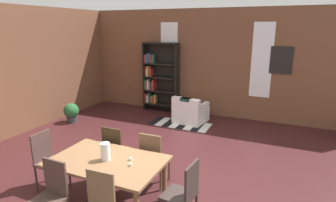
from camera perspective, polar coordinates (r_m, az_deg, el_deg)
ground_plane at (r=5.12m, az=-4.24°, el=-15.60°), size 10.63×10.63×0.00m
back_wall_brick at (r=8.36m, az=9.12°, el=7.59°), size 8.82×0.12×3.11m
window_pane_0 at (r=8.73m, az=0.23°, el=9.10°), size 0.55×0.02×2.02m
window_pane_1 at (r=8.04m, az=18.58°, el=7.83°), size 0.55×0.02×2.02m
dining_table at (r=4.27m, az=-12.21°, el=-12.64°), size 1.63×1.03×0.73m
vase_on_table at (r=4.19m, az=-12.64°, el=-10.00°), size 0.14×0.14×0.26m
tealight_candle_0 at (r=4.00m, az=-7.64°, el=-12.71°), size 0.04×0.04×0.04m
tealight_candle_1 at (r=4.15m, az=-7.61°, el=-11.64°), size 0.04×0.04×0.04m
dining_chair_far_left at (r=5.06m, az=-10.58°, el=-9.69°), size 0.40×0.40×0.95m
dining_chair_head_right at (r=3.83m, az=3.22°, el=-18.14°), size 0.44×0.44×0.95m
dining_chair_far_right at (r=4.71m, az=-3.02°, el=-11.36°), size 0.41×0.41×0.95m
dining_chair_head_left at (r=5.06m, az=-23.30°, el=-10.71°), size 0.41×0.41×0.95m
dining_chair_near_left at (r=4.08m, az=-22.88°, el=-17.16°), size 0.41×0.41×0.95m
bookshelf_tall at (r=8.78m, az=-2.05°, el=4.83°), size 1.13×0.31×2.13m
armchair_white at (r=7.83m, az=4.54°, el=-2.33°), size 0.89×0.89×0.75m
potted_plant_by_shelf at (r=8.26m, az=-19.11°, el=-2.12°), size 0.41×0.41×0.54m
striped_rug at (r=7.72m, az=2.44°, el=-4.70°), size 1.64×0.73×0.01m
framed_picture at (r=8.00m, az=22.08°, el=7.71°), size 0.56×0.03×0.72m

